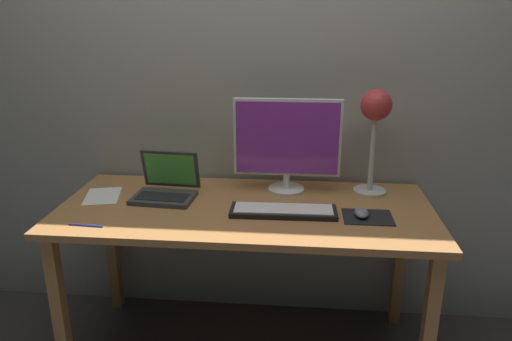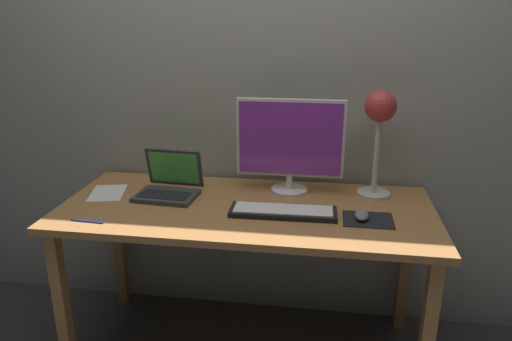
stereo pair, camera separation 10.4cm
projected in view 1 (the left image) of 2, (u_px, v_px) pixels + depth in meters
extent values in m
cube|color=#9E998E|center=(254.00, 64.00, 2.26)|extent=(4.80, 0.06, 2.60)
cube|color=#A8703D|center=(245.00, 209.00, 2.06)|extent=(1.60, 0.70, 0.03)
cube|color=#A8703D|center=(60.00, 313.00, 1.97)|extent=(0.05, 0.05, 0.71)
cube|color=#A8703D|center=(428.00, 334.00, 1.84)|extent=(0.05, 0.05, 0.71)
cube|color=#A8703D|center=(113.00, 248.00, 2.52)|extent=(0.05, 0.05, 0.71)
cube|color=#A8703D|center=(400.00, 260.00, 2.39)|extent=(0.05, 0.05, 0.71)
cylinder|color=silver|center=(286.00, 189.00, 2.23)|extent=(0.17, 0.17, 0.01)
cylinder|color=silver|center=(286.00, 181.00, 2.22)|extent=(0.03, 0.03, 0.07)
cube|color=silver|center=(287.00, 137.00, 2.16)|extent=(0.48, 0.03, 0.35)
cube|color=purple|center=(287.00, 138.00, 2.14)|extent=(0.46, 0.00, 0.33)
cube|color=black|center=(283.00, 211.00, 1.98)|extent=(0.44, 0.15, 0.02)
cube|color=silver|center=(283.00, 209.00, 1.98)|extent=(0.41, 0.12, 0.01)
cube|color=#38383A|center=(163.00, 198.00, 2.13)|extent=(0.28, 0.20, 0.02)
cube|color=black|center=(162.00, 197.00, 2.11)|extent=(0.23, 0.12, 0.00)
cube|color=#38383A|center=(171.00, 169.00, 2.20)|extent=(0.27, 0.07, 0.18)
cube|color=#59C64C|center=(171.00, 169.00, 2.20)|extent=(0.24, 0.06, 0.15)
cylinder|color=beige|center=(369.00, 191.00, 2.21)|extent=(0.15, 0.15, 0.01)
cylinder|color=silver|center=(373.00, 151.00, 2.15)|extent=(0.02, 0.02, 0.37)
sphere|color=#BF3333|center=(376.00, 105.00, 2.08)|extent=(0.14, 0.14, 0.14)
sphere|color=#FFEAB2|center=(376.00, 113.00, 2.09)|extent=(0.05, 0.05, 0.05)
cube|color=black|center=(368.00, 217.00, 1.95)|extent=(0.20, 0.16, 0.00)
ellipsoid|color=slate|center=(361.00, 213.00, 1.94)|extent=(0.06, 0.10, 0.03)
cube|color=white|center=(103.00, 196.00, 2.17)|extent=(0.19, 0.24, 0.00)
cylinder|color=#2633A5|center=(86.00, 225.00, 1.87)|extent=(0.14, 0.02, 0.01)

